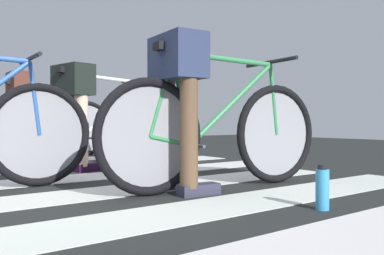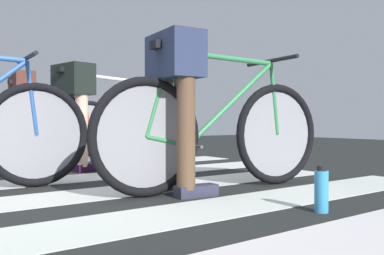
% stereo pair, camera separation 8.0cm
% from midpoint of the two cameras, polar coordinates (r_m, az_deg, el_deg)
% --- Properties ---
extents(bicycle_1_of_4, '(1.73, 0.52, 0.93)m').
position_cam_midpoint_polar(bicycle_1_of_4, '(2.73, 3.07, -0.50)').
color(bicycle_1_of_4, black).
rests_on(bicycle_1_of_4, ground).
extents(cyclist_1_of_4, '(0.35, 0.43, 0.99)m').
position_cam_midpoint_polar(cyclist_1_of_4, '(2.57, -2.66, 5.08)').
color(cyclist_1_of_4, brown).
rests_on(cyclist_1_of_4, ground).
extents(bicycle_3_of_4, '(1.72, 0.55, 0.93)m').
position_cam_midpoint_polar(bicycle_3_of_4, '(4.07, -12.82, -0.06)').
color(bicycle_3_of_4, black).
rests_on(bicycle_3_of_4, ground).
extents(cyclist_3_of_4, '(0.38, 0.45, 0.96)m').
position_cam_midpoint_polar(cyclist_3_of_4, '(3.90, -16.56, 3.37)').
color(cyclist_3_of_4, beige).
rests_on(cyclist_3_of_4, ground).
extents(bicycle_4_of_4, '(1.74, 0.52, 0.93)m').
position_cam_midpoint_polar(bicycle_4_of_4, '(5.38, -19.81, 0.13)').
color(bicycle_4_of_4, black).
rests_on(bicycle_4_of_4, ground).
extents(cyclist_4_of_4, '(0.31, 0.41, 1.03)m').
position_cam_midpoint_polar(cyclist_4_of_4, '(5.30, -23.04, 3.16)').
color(cyclist_4_of_4, tan).
rests_on(cyclist_4_of_4, ground).
extents(water_bottle, '(0.07, 0.07, 0.23)m').
position_cam_midpoint_polar(water_bottle, '(2.19, 16.92, -8.14)').
color(water_bottle, '#3493D0').
rests_on(water_bottle, ground).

